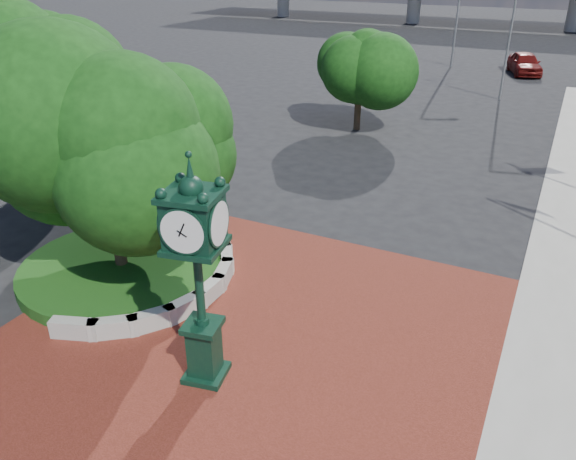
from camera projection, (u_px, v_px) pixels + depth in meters
The scene contains 10 objects.
ground at pixel (266, 316), 15.32m from camera, with size 200.00×200.00×0.00m, color black.
plaza at pixel (247, 336), 14.51m from camera, with size 12.00×12.00×0.04m, color maroon.
planter_wall at pixel (183, 284), 16.28m from camera, with size 2.96×6.77×0.54m.
grass_bed at pixel (123, 268), 17.22m from camera, with size 6.10×6.10×0.40m, color #1B4212.
tree_planter at pixel (106, 159), 15.65m from camera, with size 5.20×5.20×6.33m.
tree_northwest at pixel (40, 84), 22.67m from camera, with size 5.60×5.60×6.93m.
tree_street at pixel (360, 70), 29.88m from camera, with size 4.40×4.40×5.45m.
post_clock at pixel (198, 266), 11.82m from camera, with size 1.30×1.30×5.43m.
parked_car at pixel (525, 63), 44.96m from camera, with size 2.02×5.03×1.71m, color #5F0F0D.
street_lamp_near at pixel (515, 23), 35.42m from camera, with size 1.83×0.55×8.25m.
Camera 1 is at (6.19, -11.05, 8.95)m, focal length 35.00 mm.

